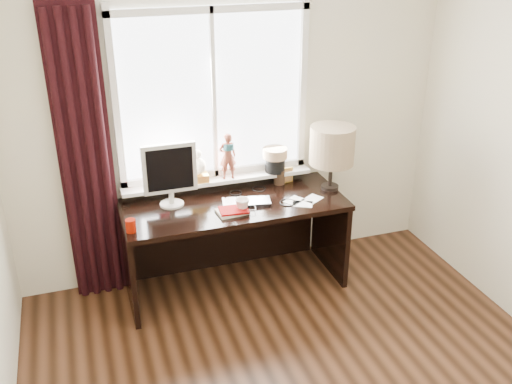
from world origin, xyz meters
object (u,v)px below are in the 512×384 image
object	(u,v)px
red_cup	(131,226)
table_lamp	(332,146)
laptop	(247,202)
monitor	(170,171)
desk	(231,225)
mug	(242,205)

from	to	relation	value
red_cup	table_lamp	distance (m)	1.64
table_lamp	red_cup	bearing A→B (deg)	-172.46
laptop	monitor	world-z (taller)	monitor
desk	table_lamp	bearing A→B (deg)	-6.91
mug	laptop	bearing A→B (deg)	57.37
laptop	desk	xyz separation A→B (m)	(-0.09, 0.14, -0.26)
laptop	table_lamp	xyz separation A→B (m)	(0.71, 0.05, 0.35)
mug	table_lamp	bearing A→B (deg)	11.14
desk	red_cup	bearing A→B (deg)	-158.90
laptop	desk	distance (m)	0.31
red_cup	desk	size ratio (longest dim) A/B	0.05
laptop	red_cup	xyz separation A→B (m)	(-0.89, -0.16, 0.03)
red_cup	monitor	size ratio (longest dim) A/B	0.19
red_cup	desk	distance (m)	0.91
monitor	table_lamp	xyz separation A→B (m)	(1.26, -0.11, 0.09)
desk	mug	bearing A→B (deg)	-85.46
mug	monitor	bearing A→B (deg)	151.18
monitor	table_lamp	distance (m)	1.26
mug	red_cup	world-z (taller)	mug
laptop	red_cup	distance (m)	0.90
mug	monitor	xyz separation A→B (m)	(-0.48, 0.26, 0.23)
desk	monitor	bearing A→B (deg)	178.58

